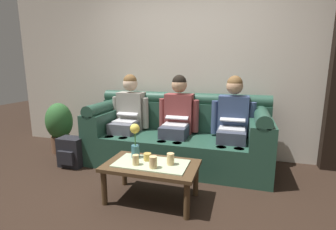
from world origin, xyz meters
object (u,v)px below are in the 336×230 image
(person_middle, at_px, (177,117))
(person_right, at_px, (233,120))
(cup_far_center, at_px, (147,157))
(potted_plant, at_px, (60,125))
(couch, at_px, (177,138))
(flower_vase, at_px, (135,140))
(person_left, at_px, (128,114))
(cup_near_left, at_px, (171,159))
(backpack_left, at_px, (71,152))
(cup_far_left, at_px, (153,162))
(cup_near_right, at_px, (136,160))
(coffee_table, at_px, (151,168))

(person_middle, xyz_separation_m, person_right, (0.73, -0.00, 0.00))
(cup_far_center, distance_m, potted_plant, 2.01)
(couch, distance_m, potted_plant, 1.87)
(flower_vase, bearing_deg, cup_far_center, -15.78)
(person_left, distance_m, cup_near_left, 1.38)
(cup_near_left, distance_m, potted_plant, 2.25)
(person_left, relative_size, flower_vase, 3.36)
(cup_near_left, relative_size, backpack_left, 0.29)
(cup_near_left, relative_size, cup_far_left, 1.00)
(cup_near_right, bearing_deg, cup_far_center, 64.17)
(couch, distance_m, coffee_table, 1.02)
(person_middle, height_order, cup_far_center, person_middle)
(couch, bearing_deg, flower_vase, -102.75)
(person_right, distance_m, cup_near_right, 1.41)
(flower_vase, relative_size, cup_far_center, 4.68)
(couch, height_order, person_middle, person_middle)
(person_right, relative_size, cup_near_left, 10.70)
(coffee_table, distance_m, cup_near_left, 0.23)
(cup_near_right, xyz_separation_m, cup_far_center, (0.07, 0.14, -0.01))
(person_middle, height_order, cup_near_left, person_middle)
(person_left, relative_size, cup_near_right, 12.18)
(person_right, relative_size, backpack_left, 3.08)
(cup_far_left, bearing_deg, cup_near_right, 173.16)
(person_left, distance_m, cup_near_right, 1.27)
(couch, relative_size, coffee_table, 2.61)
(person_middle, bearing_deg, cup_far_center, -93.57)
(coffee_table, distance_m, cup_far_center, 0.13)
(person_left, bearing_deg, person_right, -0.00)
(couch, xyz_separation_m, flower_vase, (-0.21, -0.93, 0.22))
(person_left, distance_m, cup_far_center, 1.19)
(person_middle, xyz_separation_m, cup_near_left, (0.20, -1.00, -0.20))
(cup_near_left, bearing_deg, cup_near_right, -162.19)
(person_middle, distance_m, backpack_left, 1.51)
(couch, xyz_separation_m, potted_plant, (-1.86, -0.09, 0.06))
(flower_vase, bearing_deg, person_right, 44.52)
(potted_plant, bearing_deg, cup_near_left, -23.92)
(cup_near_right, bearing_deg, potted_plant, 149.64)
(coffee_table, height_order, flower_vase, flower_vase)
(coffee_table, xyz_separation_m, cup_far_left, (0.06, -0.11, 0.12))
(couch, relative_size, person_left, 1.98)
(cup_near_right, bearing_deg, flower_vase, 114.45)
(cup_far_left, distance_m, potted_plant, 2.19)
(couch, relative_size, cup_far_left, 21.23)
(coffee_table, bearing_deg, person_middle, 90.00)
(cup_far_left, bearing_deg, cup_far_center, 127.03)
(person_middle, height_order, cup_near_right, person_middle)
(cup_far_center, bearing_deg, backpack_left, 160.71)
(couch, relative_size, backpack_left, 6.10)
(potted_plant, bearing_deg, cup_near_right, -30.36)
(person_middle, bearing_deg, flower_vase, -102.81)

